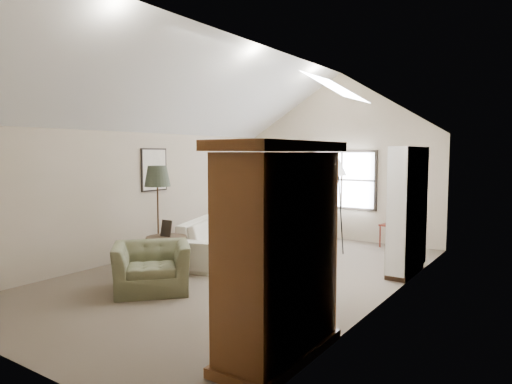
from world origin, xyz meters
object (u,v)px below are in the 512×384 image
Objects in this scene: side_table at (167,256)px; sofa at (221,238)px; armchair_far at (304,229)px; side_chair at (394,220)px; armoire at (279,251)px; armchair_near at (152,267)px; coffee_table at (258,249)px.

sofa is at bearing 93.58° from side_table.
armchair_far is 0.85× the size of side_chair.
armoire reaches higher than sofa.
sofa is 2.45× the size of armchair_near.
armchair_near is 1.08× the size of armchair_far.
coffee_table is at bearing -102.20° from sofa.
armoire is 6.16m from side_chair.
sofa is at bearing 34.79° from armchair_far.
coffee_table is at bearing 59.30° from armchair_far.
side_table reaches higher than coffee_table.
armoire is 3.61m from side_table.
coffee_table is 1.86m from side_table.
coffee_table is (0.81, 0.12, -0.15)m from sofa.
sofa is at bearing 55.67° from armchair_near.
side_chair is at bearing 61.80° from side_table.
side_chair reaches higher than side_table.
side_chair is (2.54, 2.95, 0.21)m from sofa.
sofa is 2.66× the size of armchair_far.
side_chair is at bearing -159.33° from armchair_far.
armoire reaches higher than coffee_table.
sofa is 2.36m from armchair_near.
sofa is 3.99× the size of side_table.
side_chair is at bearing 96.81° from armoire.
side_table is at bearing -105.16° from side_chair.
coffee_table is (-0.23, -1.45, -0.21)m from armchair_far.
armchair_far reaches higher than side_table.
armchair_near is 3.91m from armchair_far.
sofa is 2.75× the size of coffee_table.
side_table is at bearing 51.75° from armchair_far.
armoire is at bearing -26.14° from side_table.
side_chair reaches higher than armchair_far.
armchair_far is 1.48m from coffee_table.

